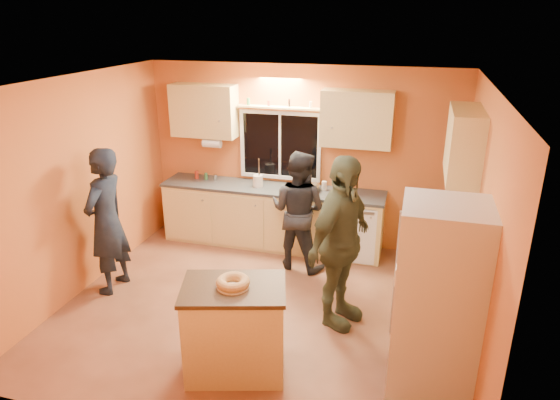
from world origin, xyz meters
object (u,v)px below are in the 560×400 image
(island, at_px, (235,329))
(person_center, at_px, (298,211))
(refrigerator, at_px, (437,301))
(person_left, at_px, (106,221))
(person_right, at_px, (340,243))

(island, height_order, person_center, person_center)
(refrigerator, height_order, island, refrigerator)
(refrigerator, distance_m, person_center, 2.60)
(island, xyz_separation_m, person_left, (-2.01, 1.04, 0.44))
(person_center, bearing_deg, person_left, 42.59)
(person_center, bearing_deg, person_right, 135.30)
(person_center, bearing_deg, refrigerator, 144.05)
(person_right, bearing_deg, person_left, 111.68)
(person_right, bearing_deg, island, 163.99)
(island, distance_m, person_left, 2.30)
(island, relative_size, person_center, 0.67)
(person_left, height_order, person_right, person_right)
(person_left, bearing_deg, refrigerator, 79.88)
(person_center, xyz_separation_m, person_right, (0.74, -1.16, 0.15))
(refrigerator, xyz_separation_m, person_left, (-3.79, 0.76, 0.00))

